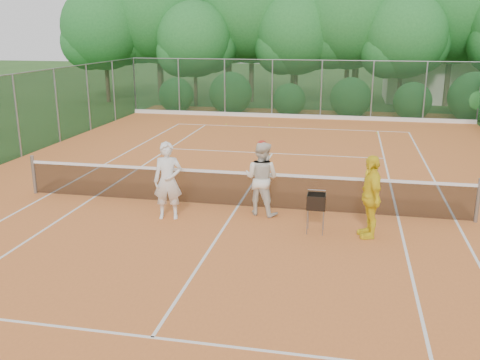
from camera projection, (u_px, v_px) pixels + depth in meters
name	position (u px, v px, depth m)	size (l,w,h in m)	color
ground	(238.00, 207.00, 14.20)	(120.00, 120.00, 0.00)	#264A1A
clay_court	(238.00, 207.00, 14.20)	(18.00, 36.00, 0.02)	orange
club_building	(449.00, 78.00, 34.67)	(8.00, 5.00, 3.00)	beige
tennis_net	(238.00, 188.00, 14.06)	(11.97, 0.10, 1.10)	gray
player_white	(168.00, 181.00, 13.07)	(0.70, 0.46, 1.92)	white
player_center_grp	(261.00, 178.00, 13.38)	(1.08, 0.95, 1.91)	silver
player_yellow	(370.00, 197.00, 11.90)	(1.11, 0.46, 1.89)	yellow
ball_hopper	(316.00, 202.00, 12.21)	(0.40, 0.40, 0.92)	gray
stray_ball_a	(226.00, 124.00, 26.20)	(0.07, 0.07, 0.07)	gold
stray_ball_b	(269.00, 125.00, 25.98)	(0.07, 0.07, 0.07)	#C5D230
stray_ball_c	(377.00, 133.00, 23.99)	(0.07, 0.07, 0.07)	#BDD832
court_markings	(238.00, 206.00, 14.20)	(11.03, 23.83, 0.01)	white
fence_back	(296.00, 89.00, 27.92)	(18.07, 0.07, 3.00)	#19381E
tropical_treeline	(331.00, 19.00, 31.58)	(32.10, 8.49, 15.03)	brown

